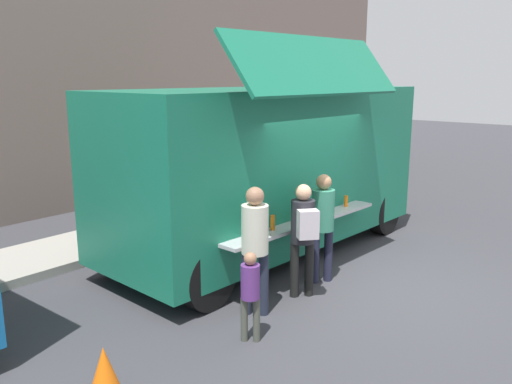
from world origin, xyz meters
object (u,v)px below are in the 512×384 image
(trash_bin, at_px, (303,175))
(customer_mid_with_backpack, at_px, (303,229))
(customer_front_ordering, at_px, (323,219))
(child_near_queue, at_px, (250,289))
(food_truck_main, at_px, (269,165))
(customer_rear_waiting, at_px, (255,240))
(traffic_cone_orange, at_px, (105,373))

(trash_bin, bearing_deg, customer_mid_with_backpack, -144.90)
(customer_front_ordering, bearing_deg, child_near_queue, 131.21)
(food_truck_main, distance_m, customer_front_ordering, 1.76)
(trash_bin, relative_size, customer_front_ordering, 0.59)
(customer_rear_waiting, height_order, child_near_queue, customer_rear_waiting)
(customer_front_ordering, relative_size, child_near_queue, 1.51)
(child_near_queue, bearing_deg, trash_bin, -4.69)
(traffic_cone_orange, height_order, customer_mid_with_backpack, customer_mid_with_backpack)
(customer_front_ordering, bearing_deg, customer_rear_waiting, 119.15)
(food_truck_main, bearing_deg, customer_front_ordering, -109.02)
(traffic_cone_orange, bearing_deg, trash_bin, 23.60)
(customer_mid_with_backpack, relative_size, customer_rear_waiting, 0.95)
(customer_mid_with_backpack, height_order, child_near_queue, customer_mid_with_backpack)
(traffic_cone_orange, height_order, customer_rear_waiting, customer_rear_waiting)
(customer_front_ordering, xyz_separation_m, customer_mid_with_backpack, (-0.67, -0.12, 0.00))
(customer_rear_waiting, bearing_deg, customer_mid_with_backpack, -44.85)
(customer_mid_with_backpack, bearing_deg, traffic_cone_orange, 127.77)
(food_truck_main, relative_size, customer_mid_with_backpack, 3.79)
(traffic_cone_orange, xyz_separation_m, customer_front_ordering, (3.95, 0.04, 0.74))
(customer_mid_with_backpack, bearing_deg, customer_front_ordering, -41.21)
(traffic_cone_orange, relative_size, customer_rear_waiting, 0.31)
(customer_front_ordering, distance_m, customer_mid_with_backpack, 0.68)
(food_truck_main, height_order, customer_mid_with_backpack, food_truck_main)
(food_truck_main, xyz_separation_m, customer_mid_with_backpack, (-1.28, -1.66, -0.59))
(customer_front_ordering, distance_m, customer_rear_waiting, 1.54)
(customer_front_ordering, bearing_deg, food_truck_main, 9.54)
(trash_bin, distance_m, child_near_queue, 8.31)
(trash_bin, bearing_deg, traffic_cone_orange, -156.40)
(trash_bin, bearing_deg, customer_rear_waiting, -149.70)
(customer_front_ordering, height_order, child_near_queue, customer_front_ordering)
(traffic_cone_orange, bearing_deg, food_truck_main, 19.22)
(trash_bin, bearing_deg, food_truck_main, -152.14)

